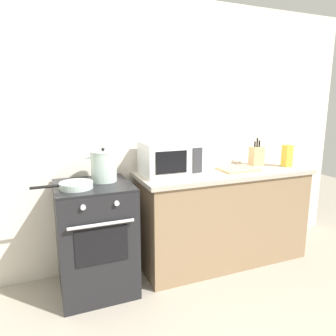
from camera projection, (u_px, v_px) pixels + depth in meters
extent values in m
plane|color=#9E9384|center=(161.00, 321.00, 2.26)|extent=(10.00, 10.00, 0.00)
cube|color=silver|center=(153.00, 135.00, 3.00)|extent=(4.40, 0.10, 2.50)
cube|color=#8C7051|center=(223.00, 218.00, 3.07)|extent=(1.64, 0.56, 0.88)
cube|color=#ADA393|center=(225.00, 173.00, 2.97)|extent=(1.70, 0.60, 0.04)
cube|color=black|center=(96.00, 239.00, 2.59)|extent=(0.60, 0.60, 0.90)
cube|color=black|center=(93.00, 185.00, 2.49)|extent=(0.60, 0.60, 0.02)
cube|color=black|center=(102.00, 246.00, 2.30)|extent=(0.39, 0.01, 0.28)
cylinder|color=silver|center=(102.00, 224.00, 2.24)|extent=(0.48, 0.02, 0.02)
cylinder|color=silver|center=(83.00, 207.00, 2.18)|extent=(0.04, 0.02, 0.04)
cylinder|color=silver|center=(117.00, 203.00, 2.27)|extent=(0.04, 0.02, 0.04)
cylinder|color=silver|center=(104.00, 167.00, 2.56)|extent=(0.21, 0.21, 0.24)
cylinder|color=silver|center=(103.00, 152.00, 2.53)|extent=(0.22, 0.22, 0.01)
sphere|color=black|center=(103.00, 149.00, 2.53)|extent=(0.03, 0.03, 0.03)
cylinder|color=silver|center=(88.00, 158.00, 2.50)|extent=(0.05, 0.01, 0.01)
cylinder|color=silver|center=(118.00, 156.00, 2.59)|extent=(0.05, 0.01, 0.01)
cylinder|color=silver|center=(76.00, 185.00, 2.36)|extent=(0.25, 0.25, 0.05)
cylinder|color=black|center=(44.00, 187.00, 2.27)|extent=(0.20, 0.02, 0.02)
cube|color=white|center=(170.00, 158.00, 2.79)|extent=(0.50, 0.36, 0.30)
cube|color=black|center=(171.00, 162.00, 2.60)|extent=(0.28, 0.01, 0.19)
cube|color=#38383D|center=(197.00, 160.00, 2.69)|extent=(0.09, 0.01, 0.22)
cube|color=tan|center=(238.00, 169.00, 3.00)|extent=(0.36, 0.26, 0.02)
cube|color=tan|center=(256.00, 156.00, 3.23)|extent=(0.13, 0.10, 0.19)
cylinder|color=black|center=(255.00, 144.00, 3.19)|extent=(0.02, 0.02, 0.06)
cylinder|color=black|center=(257.00, 143.00, 3.20)|extent=(0.02, 0.02, 0.09)
cylinder|color=black|center=(259.00, 144.00, 3.21)|extent=(0.02, 0.02, 0.07)
cube|color=gold|center=(287.00, 156.00, 3.16)|extent=(0.08, 0.08, 0.22)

